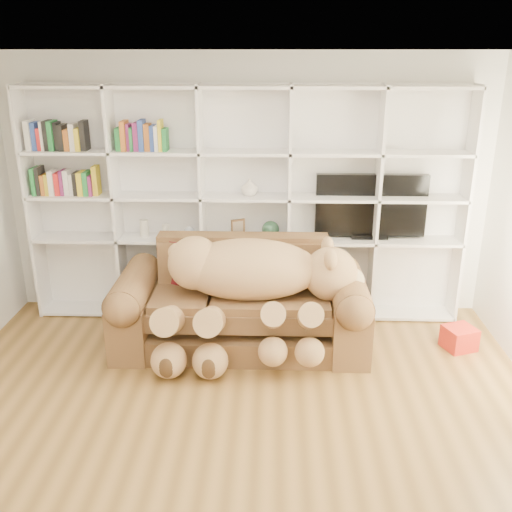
{
  "coord_description": "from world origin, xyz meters",
  "views": [
    {
      "loc": [
        0.29,
        -3.3,
        2.74
      ],
      "look_at": [
        0.13,
        1.63,
        0.91
      ],
      "focal_mm": 40.0,
      "sensor_mm": 36.0,
      "label": 1
    }
  ],
  "objects_px": {
    "sofa": "(241,308)",
    "gift_box": "(459,338)",
    "teddy_bear": "(250,284)",
    "tv": "(371,207)"
  },
  "relations": [
    {
      "from": "sofa",
      "to": "teddy_bear",
      "type": "distance_m",
      "value": 0.4
    },
    {
      "from": "sofa",
      "to": "gift_box",
      "type": "height_order",
      "value": "sofa"
    },
    {
      "from": "gift_box",
      "to": "sofa",
      "type": "bearing_deg",
      "value": 178.75
    },
    {
      "from": "gift_box",
      "to": "tv",
      "type": "height_order",
      "value": "tv"
    },
    {
      "from": "sofa",
      "to": "teddy_bear",
      "type": "bearing_deg",
      "value": -64.89
    },
    {
      "from": "teddy_bear",
      "to": "gift_box",
      "type": "xyz_separation_m",
      "value": [
        2.0,
        0.15,
        -0.6
      ]
    },
    {
      "from": "teddy_bear",
      "to": "tv",
      "type": "bearing_deg",
      "value": 27.68
    },
    {
      "from": "tv",
      "to": "sofa",
      "type": "bearing_deg",
      "value": -151.13
    },
    {
      "from": "sofa",
      "to": "gift_box",
      "type": "bearing_deg",
      "value": -1.25
    },
    {
      "from": "sofa",
      "to": "tv",
      "type": "xyz_separation_m",
      "value": [
        1.29,
        0.71,
        0.82
      ]
    }
  ]
}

